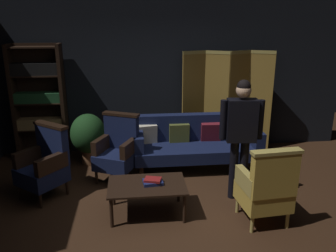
{
  "coord_description": "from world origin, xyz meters",
  "views": [
    {
      "loc": [
        -0.52,
        -4.0,
        2.47
      ],
      "look_at": [
        0.0,
        0.8,
        0.95
      ],
      "focal_mm": 36.96,
      "sensor_mm": 36.0,
      "label": 1
    }
  ],
  "objects_px": {
    "bookshelf": "(39,100)",
    "armchair_wing_left": "(45,164)",
    "folding_screen": "(227,100)",
    "standing_figure": "(241,129)",
    "coffee_table": "(147,188)",
    "book_red_leather": "(153,180)",
    "velvet_couch": "(196,141)",
    "potted_plant": "(88,135)",
    "armchair_gilt_accent": "(266,188)",
    "book_navy_cloth": "(153,182)",
    "armchair_wing_right": "(118,149)"
  },
  "relations": [
    {
      "from": "standing_figure",
      "to": "book_navy_cloth",
      "type": "relative_size",
      "value": 6.84
    },
    {
      "from": "velvet_couch",
      "to": "armchair_wing_right",
      "type": "relative_size",
      "value": 2.04
    },
    {
      "from": "standing_figure",
      "to": "bookshelf",
      "type": "bearing_deg",
      "value": 148.66
    },
    {
      "from": "armchair_wing_left",
      "to": "book_navy_cloth",
      "type": "relative_size",
      "value": 4.18
    },
    {
      "from": "coffee_table",
      "to": "standing_figure",
      "type": "relative_size",
      "value": 0.59
    },
    {
      "from": "armchair_gilt_accent",
      "to": "velvet_couch",
      "type": "bearing_deg",
      "value": 106.29
    },
    {
      "from": "folding_screen",
      "to": "standing_figure",
      "type": "xyz_separation_m",
      "value": [
        -0.32,
        -1.88,
        0.04
      ]
    },
    {
      "from": "standing_figure",
      "to": "book_red_leather",
      "type": "relative_size",
      "value": 8.12
    },
    {
      "from": "armchair_wing_left",
      "to": "standing_figure",
      "type": "height_order",
      "value": "standing_figure"
    },
    {
      "from": "folding_screen",
      "to": "coffee_table",
      "type": "bearing_deg",
      "value": -126.75
    },
    {
      "from": "armchair_wing_left",
      "to": "book_navy_cloth",
      "type": "bearing_deg",
      "value": -23.43
    },
    {
      "from": "folding_screen",
      "to": "book_red_leather",
      "type": "relative_size",
      "value": 9.06
    },
    {
      "from": "coffee_table",
      "to": "book_navy_cloth",
      "type": "xyz_separation_m",
      "value": [
        0.08,
        0.01,
        0.07
      ]
    },
    {
      "from": "potted_plant",
      "to": "velvet_couch",
      "type": "bearing_deg",
      "value": -9.67
    },
    {
      "from": "armchair_gilt_accent",
      "to": "standing_figure",
      "type": "distance_m",
      "value": 0.87
    },
    {
      "from": "velvet_couch",
      "to": "book_navy_cloth",
      "type": "distance_m",
      "value": 1.65
    },
    {
      "from": "potted_plant",
      "to": "bookshelf",
      "type": "bearing_deg",
      "value": 153.8
    },
    {
      "from": "velvet_couch",
      "to": "coffee_table",
      "type": "relative_size",
      "value": 2.12
    },
    {
      "from": "standing_figure",
      "to": "book_red_leather",
      "type": "xyz_separation_m",
      "value": [
        -1.22,
        -0.28,
        -0.55
      ]
    },
    {
      "from": "bookshelf",
      "to": "coffee_table",
      "type": "bearing_deg",
      "value": -50.53
    },
    {
      "from": "coffee_table",
      "to": "potted_plant",
      "type": "relative_size",
      "value": 1.11
    },
    {
      "from": "book_navy_cloth",
      "to": "book_red_leather",
      "type": "distance_m",
      "value": 0.04
    },
    {
      "from": "armchair_wing_right",
      "to": "standing_figure",
      "type": "bearing_deg",
      "value": -25.39
    },
    {
      "from": "coffee_table",
      "to": "armchair_gilt_accent",
      "type": "xyz_separation_m",
      "value": [
        1.44,
        -0.38,
        0.12
      ]
    },
    {
      "from": "armchair_wing_left",
      "to": "potted_plant",
      "type": "xyz_separation_m",
      "value": [
        0.49,
        1.09,
        0.03
      ]
    },
    {
      "from": "folding_screen",
      "to": "velvet_couch",
      "type": "height_order",
      "value": "folding_screen"
    },
    {
      "from": "folding_screen",
      "to": "armchair_gilt_accent",
      "type": "relative_size",
      "value": 1.83
    },
    {
      "from": "standing_figure",
      "to": "potted_plant",
      "type": "distance_m",
      "value": 2.71
    },
    {
      "from": "armchair_gilt_accent",
      "to": "book_navy_cloth",
      "type": "relative_size",
      "value": 4.18
    },
    {
      "from": "folding_screen",
      "to": "book_red_leather",
      "type": "xyz_separation_m",
      "value": [
        -1.54,
        -2.16,
        -0.51
      ]
    },
    {
      "from": "standing_figure",
      "to": "potted_plant",
      "type": "relative_size",
      "value": 1.89
    },
    {
      "from": "armchair_wing_left",
      "to": "armchair_wing_right",
      "type": "xyz_separation_m",
      "value": [
        1.01,
        0.45,
        0.0
      ]
    },
    {
      "from": "folding_screen",
      "to": "book_navy_cloth",
      "type": "bearing_deg",
      "value": -125.57
    },
    {
      "from": "velvet_couch",
      "to": "book_navy_cloth",
      "type": "xyz_separation_m",
      "value": [
        -0.83,
        -1.43,
        -0.02
      ]
    },
    {
      "from": "potted_plant",
      "to": "armchair_wing_right",
      "type": "bearing_deg",
      "value": -51.17
    },
    {
      "from": "bookshelf",
      "to": "armchair_gilt_accent",
      "type": "xyz_separation_m",
      "value": [
        3.23,
        -2.56,
        -0.59
      ]
    },
    {
      "from": "book_navy_cloth",
      "to": "armchair_wing_right",
      "type": "bearing_deg",
      "value": 113.84
    },
    {
      "from": "armchair_gilt_accent",
      "to": "book_navy_cloth",
      "type": "xyz_separation_m",
      "value": [
        -1.36,
        0.39,
        -0.05
      ]
    },
    {
      "from": "folding_screen",
      "to": "book_navy_cloth",
      "type": "relative_size",
      "value": 7.64
    },
    {
      "from": "book_navy_cloth",
      "to": "armchair_gilt_accent",
      "type": "bearing_deg",
      "value": -16.01
    },
    {
      "from": "bookshelf",
      "to": "armchair_wing_left",
      "type": "distance_m",
      "value": 1.67
    },
    {
      "from": "armchair_wing_right",
      "to": "book_red_leather",
      "type": "height_order",
      "value": "armchair_wing_right"
    },
    {
      "from": "armchair_wing_left",
      "to": "armchair_gilt_accent",
      "type": "bearing_deg",
      "value": -19.98
    },
    {
      "from": "coffee_table",
      "to": "armchair_wing_right",
      "type": "relative_size",
      "value": 0.96
    },
    {
      "from": "coffee_table",
      "to": "potted_plant",
      "type": "distance_m",
      "value": 1.99
    },
    {
      "from": "armchair_wing_left",
      "to": "bookshelf",
      "type": "bearing_deg",
      "value": 103.86
    },
    {
      "from": "coffee_table",
      "to": "bookshelf",
      "type": "bearing_deg",
      "value": 129.47
    },
    {
      "from": "armchair_wing_left",
      "to": "book_red_leather",
      "type": "xyz_separation_m",
      "value": [
        1.49,
        -0.65,
        -0.01
      ]
    },
    {
      "from": "velvet_couch",
      "to": "book_red_leather",
      "type": "bearing_deg",
      "value": -120.19
    },
    {
      "from": "coffee_table",
      "to": "book_red_leather",
      "type": "height_order",
      "value": "book_red_leather"
    }
  ]
}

